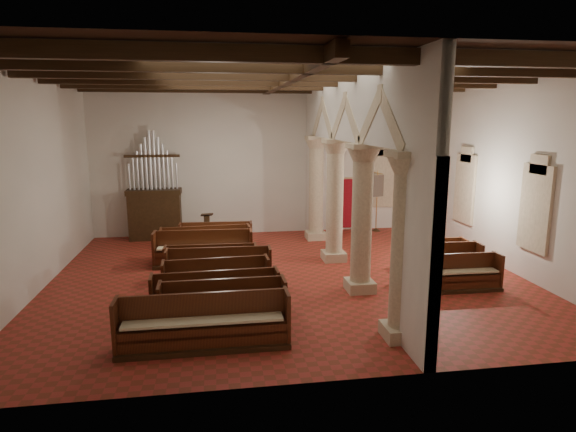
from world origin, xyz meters
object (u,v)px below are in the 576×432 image
at_px(pipe_organ, 155,205).
at_px(aisle_pew_0, 464,278).
at_px(processional_banner, 376,212).
at_px(lectern, 207,228).
at_px(nave_pew_0, 204,331).

xyz_separation_m(pipe_organ, aisle_pew_0, (9.21, -7.34, -1.03)).
bearing_deg(processional_banner, lectern, 168.66).
bearing_deg(aisle_pew_0, processional_banner, 91.45).
height_order(lectern, processional_banner, processional_banner).
relative_size(lectern, nave_pew_0, 0.31).
bearing_deg(processional_banner, aisle_pew_0, -104.43).
bearing_deg(lectern, aisle_pew_0, -54.57).
bearing_deg(nave_pew_0, processional_banner, 54.05).
distance_m(processional_banner, nave_pew_0, 12.10).
relative_size(lectern, processional_banner, 0.43).
xyz_separation_m(pipe_organ, nave_pew_0, (2.08, -9.82, -0.99)).
relative_size(pipe_organ, lectern, 3.98).
bearing_deg(lectern, nave_pew_0, -100.40).
bearing_deg(lectern, pipe_organ, 156.69).
xyz_separation_m(pipe_organ, lectern, (2.02, -0.45, -0.91)).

